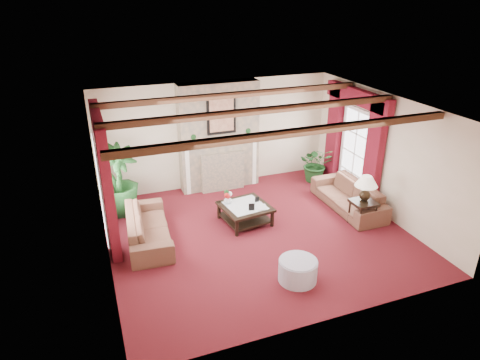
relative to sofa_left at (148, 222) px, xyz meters
name	(u,v)px	position (x,y,z in m)	size (l,w,h in m)	color
floor	(258,234)	(2.18, -0.57, -0.41)	(6.00, 6.00, 0.00)	#3F0B13
ceiling	(260,108)	(2.18, -0.57, 2.29)	(6.00, 6.00, 0.00)	white
back_wall	(217,134)	(2.18, 2.18, 0.94)	(6.00, 0.02, 2.70)	beige
left_wall	(101,199)	(-0.82, -0.57, 0.94)	(0.02, 5.50, 2.70)	beige
right_wall	(384,156)	(5.18, -0.57, 0.94)	(0.02, 5.50, 2.70)	beige
ceiling_beams	(260,111)	(2.18, -0.57, 2.23)	(6.00, 3.00, 0.12)	#3E2213
fireplace	(218,82)	(2.18, 1.98, 2.29)	(2.00, 0.52, 2.70)	tan
french_door_left	(93,139)	(-0.79, 0.43, 1.72)	(0.10, 1.10, 2.16)	white
french_door_right	(361,110)	(5.15, 0.43, 1.72)	(0.10, 1.10, 2.16)	white
curtains_left	(96,117)	(-0.68, 0.43, 2.14)	(0.20, 2.40, 2.55)	#530B18
curtains_right	(359,92)	(5.04, 0.43, 2.14)	(0.20, 2.40, 2.55)	#530B18
sofa_left	(148,222)	(0.00, 0.00, 0.00)	(0.77, 2.12, 0.81)	#3D101D
sofa_right	(349,192)	(4.60, -0.23, 0.00)	(0.62, 2.10, 0.82)	#3D101D
potted_palm	(120,195)	(-0.39, 1.40, 0.04)	(1.33, 1.79, 0.90)	black
small_plant	(316,168)	(4.66, 1.40, -0.03)	(1.18, 1.23, 0.76)	black
coffee_table	(245,214)	(2.11, -0.01, -0.20)	(0.99, 0.99, 0.40)	black
side_table	(362,213)	(4.42, -1.03, -0.12)	(0.49, 0.49, 0.58)	black
ottoman	(298,270)	(2.22, -2.25, -0.21)	(0.68, 0.68, 0.40)	#B0AAC0
table_lamp	(366,189)	(4.42, -1.03, 0.47)	(0.47, 0.47, 0.60)	black
flower_vase	(228,200)	(1.79, 0.22, 0.09)	(0.20, 0.20, 0.18)	silver
book	(257,202)	(2.31, -0.22, 0.14)	(0.20, 0.05, 0.28)	black
photo_frame_a	(252,207)	(2.15, -0.27, 0.08)	(0.13, 0.02, 0.17)	black
photo_frame_b	(257,200)	(2.41, 0.06, 0.06)	(0.10, 0.02, 0.12)	black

